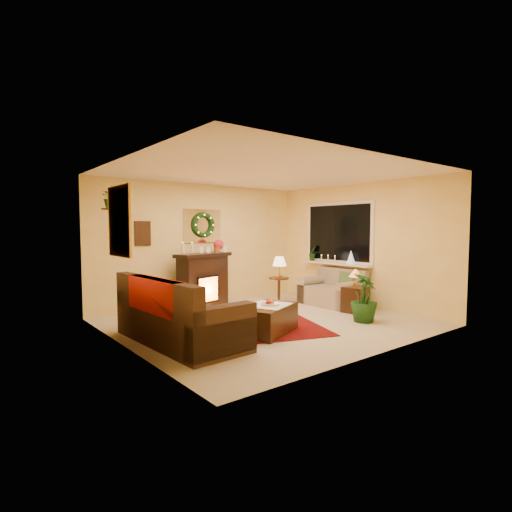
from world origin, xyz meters
TOP-DOWN VIEW (x-y plane):
  - floor at (0.00, 0.00)m, footprint 5.00×5.00m
  - ceiling at (0.00, 0.00)m, footprint 5.00×5.00m
  - wall_back at (0.00, 2.25)m, footprint 5.00×5.00m
  - wall_front at (0.00, -2.25)m, footprint 5.00×5.00m
  - wall_left at (-2.50, 0.00)m, footprint 4.50×4.50m
  - wall_right at (2.50, 0.00)m, footprint 4.50×4.50m
  - area_rug at (-0.49, -0.20)m, footprint 2.72×2.37m
  - sofa at (-1.77, -0.13)m, footprint 1.10×2.28m
  - red_throw at (-1.81, 0.01)m, footprint 0.81×1.32m
  - fireplace at (-0.20, 1.88)m, footprint 1.21×0.65m
  - poinsettia at (0.18, 1.87)m, footprint 0.22×0.22m
  - mantel_candle_a at (-0.67, 1.88)m, footprint 0.06×0.06m
  - mantel_candle_b at (-0.49, 1.82)m, footprint 0.06×0.06m
  - mantel_mirror at (0.00, 2.23)m, footprint 0.92×0.02m
  - wreath at (0.00, 2.19)m, footprint 0.55×0.11m
  - wall_art at (-1.35, 2.23)m, footprint 0.32×0.03m
  - gold_mirror at (-2.48, 0.30)m, footprint 0.03×0.84m
  - hanging_plant at (-2.34, 1.05)m, footprint 0.33×0.28m
  - loveseat at (2.06, 0.35)m, footprint 0.81×1.36m
  - window_frame at (2.48, 0.55)m, footprint 0.03×1.86m
  - window_glass at (2.47, 0.55)m, footprint 0.02×1.70m
  - window_sill at (2.38, 0.55)m, footprint 0.22×1.86m
  - mini_tree at (2.39, 0.11)m, footprint 0.19×0.19m
  - sill_plant at (2.39, 1.24)m, footprint 0.26×0.21m
  - side_table_round at (1.32, 1.22)m, footprint 0.58×0.58m
  - lamp_cream at (1.33, 1.21)m, footprint 0.30×0.30m
  - end_table_square at (1.88, -0.41)m, footprint 0.48×0.48m
  - lamp_tiffany at (1.90, -0.39)m, footprint 0.26×0.26m
  - coffee_table at (-0.47, -0.56)m, footprint 1.20×0.97m
  - fruit_bowl at (-0.46, -0.60)m, footprint 0.28×0.28m
  - floor_palm at (1.36, -1.01)m, footprint 1.83×1.83m

SIDE VIEW (x-z plane):
  - floor at x=0.00m, z-range 0.00..0.00m
  - area_rug at x=-0.49m, z-range 0.00..0.01m
  - coffee_table at x=-0.47m, z-range -0.01..0.43m
  - end_table_square at x=1.88m, z-range 0.02..0.52m
  - side_table_round at x=1.32m, z-range 0.04..0.61m
  - loveseat at x=2.06m, z-range 0.03..0.81m
  - sofa at x=-1.77m, z-range -0.05..0.91m
  - floor_palm at x=1.36m, z-range -0.83..1.73m
  - fruit_bowl at x=-0.46m, z-range 0.42..0.48m
  - red_throw at x=-1.81m, z-range 0.44..0.47m
  - fireplace at x=-0.20m, z-range 0.02..1.08m
  - lamp_tiffany at x=1.90m, z-range 0.55..0.94m
  - window_sill at x=2.38m, z-range 0.85..0.89m
  - lamp_cream at x=1.33m, z-range 0.65..1.11m
  - mini_tree at x=2.39m, z-range 0.90..1.18m
  - sill_plant at x=2.39m, z-range 0.85..1.32m
  - mantel_candle_a at x=-0.67m, z-range 1.16..1.36m
  - mantel_candle_b at x=-0.49m, z-range 1.17..1.35m
  - wall_back at x=0.00m, z-range 1.30..1.30m
  - wall_front at x=0.00m, z-range 1.30..1.30m
  - wall_left at x=-2.50m, z-range 1.30..1.30m
  - wall_right at x=2.50m, z-range 1.30..1.30m
  - poinsettia at x=0.18m, z-range 1.19..1.41m
  - wall_art at x=-1.35m, z-range 1.31..1.79m
  - window_frame at x=2.48m, z-range 0.87..2.23m
  - window_glass at x=2.47m, z-range 0.94..2.16m
  - mantel_mirror at x=0.00m, z-range 1.34..2.06m
  - wreath at x=0.00m, z-range 1.44..2.00m
  - gold_mirror at x=-2.48m, z-range 1.25..2.25m
  - hanging_plant at x=-2.34m, z-range 1.79..2.15m
  - ceiling at x=0.00m, z-range 2.60..2.60m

